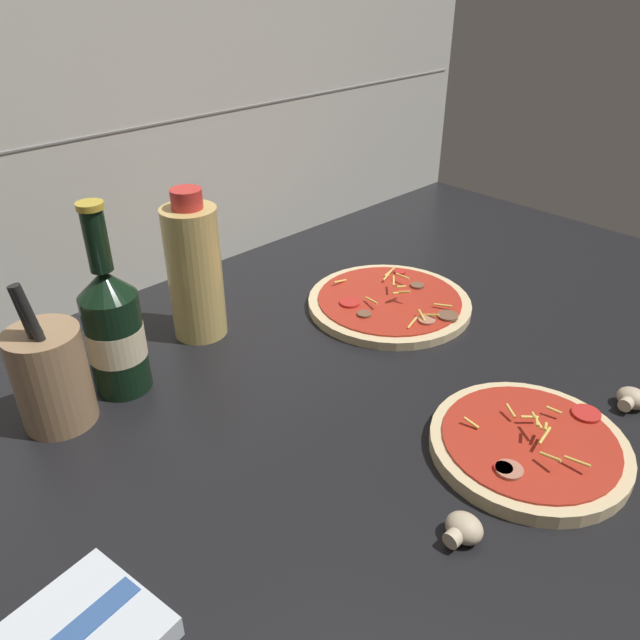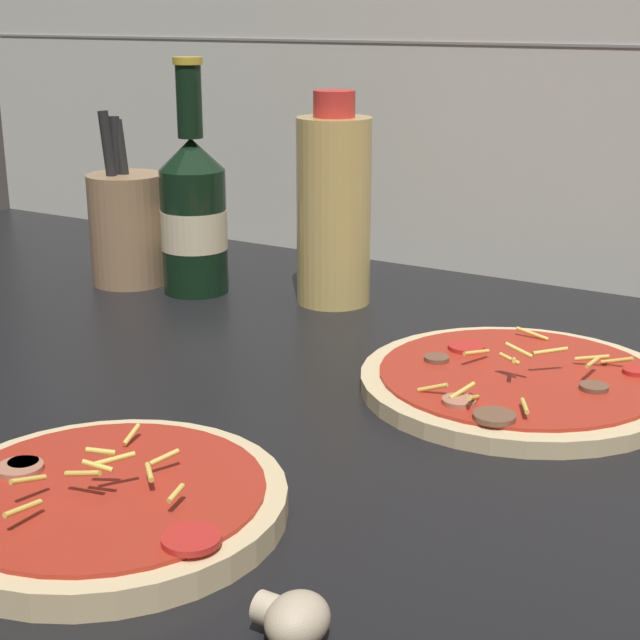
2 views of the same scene
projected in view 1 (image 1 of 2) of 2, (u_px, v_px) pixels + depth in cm
name	position (u px, v px, depth cm)	size (l,w,h in cm)	color
counter_slab	(352.00, 390.00, 86.75)	(160.00, 90.00, 2.50)	black
tile_backsplash	(151.00, 124.00, 100.30)	(160.00, 1.13, 60.00)	silver
pizza_near	(529.00, 445.00, 73.72)	(23.26, 23.26, 5.07)	beige
pizza_far	(389.00, 303.00, 104.17)	(27.08, 27.08, 4.91)	beige
beer_bottle	(114.00, 328.00, 80.84)	(7.53, 7.53, 26.38)	black
oil_bottle	(195.00, 271.00, 92.40)	(8.14, 8.14, 23.16)	#D6B766
mushroom_left	(631.00, 399.00, 80.93)	(4.05, 3.86, 2.70)	beige
mushroom_right	(463.00, 529.00, 62.58)	(4.20, 4.00, 2.80)	beige
utensil_crock	(51.00, 376.00, 75.98)	(9.01, 9.01, 20.36)	#9E7A56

